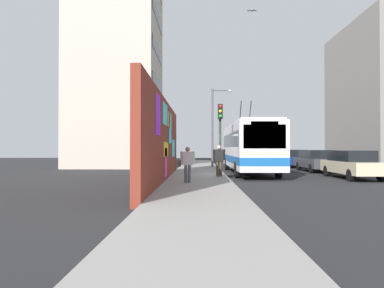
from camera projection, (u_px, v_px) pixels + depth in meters
The scene contains 15 objects.
ground_plane at pixel (225, 177), 20.41m from camera, with size 80.00×80.00×0.00m, color #232326.
sidewalk_slab at pixel (198, 175), 20.44m from camera, with size 48.00×3.20×0.15m, color gray.
graffiti_wall at pixel (163, 141), 17.08m from camera, with size 15.14×0.32×4.10m.
building_far_left at pixel (118, 57), 31.96m from camera, with size 8.68×7.56×20.60m.
city_bus at pixel (248, 146), 23.13m from camera, with size 11.41×2.60×5.10m.
parked_car_champagne at pixel (351, 164), 19.15m from camera, with size 4.95×1.76×1.58m.
parked_car_dark_gray at pixel (316, 160), 24.82m from camera, with size 4.59×1.95×1.58m.
parked_car_navy at pixel (294, 158), 30.81m from camera, with size 4.85×1.79×1.58m.
parked_car_white at pixel (278, 156), 36.84m from camera, with size 4.09×1.73×1.58m.
pedestrian_at_curb at pixel (219, 158), 18.82m from camera, with size 0.23×0.69×1.72m.
pedestrian_near_wall at pixel (187, 162), 15.38m from camera, with size 0.22×0.73×1.62m.
traffic_light at pixel (220, 127), 19.50m from camera, with size 0.49×0.28×4.10m.
street_lamp at pixel (215, 122), 28.25m from camera, with size 0.44×1.68×6.51m.
flying_pigeons at pixel (252, 10), 20.40m from camera, with size 0.32×0.56×0.13m.
curbside_puddle at pixel (235, 176), 20.59m from camera, with size 1.68×1.68×0.00m, color black.
Camera 1 is at (-20.47, 1.58, 1.70)m, focal length 31.91 mm.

